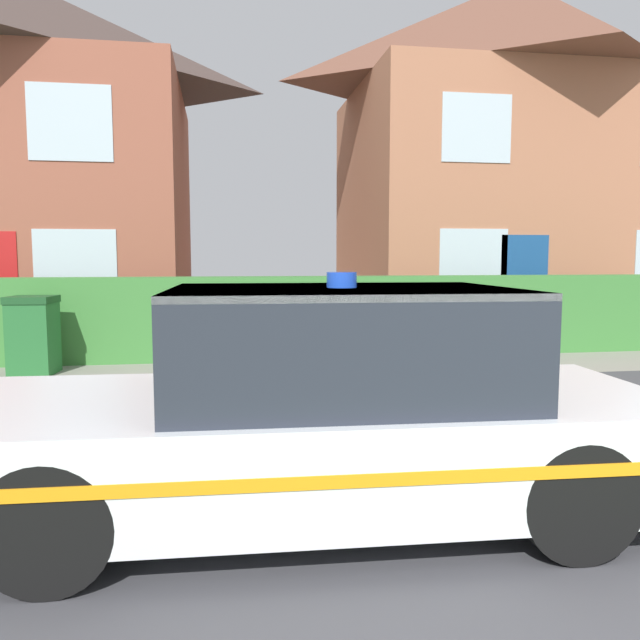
# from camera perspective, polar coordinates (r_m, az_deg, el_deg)

# --- Properties ---
(road_strip) EXTENTS (28.00, 5.91, 0.01)m
(road_strip) POSITION_cam_1_polar(r_m,az_deg,el_deg) (5.73, 10.86, -11.09)
(road_strip) COLOR #424247
(road_strip) RESTS_ON ground
(garden_hedge) EXTENTS (15.99, 0.64, 1.34)m
(garden_hedge) POSITION_cam_1_polar(r_m,az_deg,el_deg) (10.30, -6.02, 0.23)
(garden_hedge) COLOR #3D7F38
(garden_hedge) RESTS_ON ground
(police_car) EXTENTS (4.49, 1.86, 1.55)m
(police_car) POSITION_cam_1_polar(r_m,az_deg,el_deg) (3.95, 0.03, -8.28)
(police_car) COLOR black
(police_car) RESTS_ON road_strip
(house_left) EXTENTS (7.97, 6.51, 7.69)m
(house_left) POSITION_cam_1_polar(r_m,az_deg,el_deg) (15.45, -27.06, 13.57)
(house_left) COLOR #93513D
(house_left) RESTS_ON ground
(house_right) EXTENTS (8.02, 5.71, 8.13)m
(house_right) POSITION_cam_1_polar(r_m,az_deg,el_deg) (16.18, 17.28, 14.35)
(house_right) COLOR #A86B4C
(house_right) RESTS_ON ground
(wheelie_bin) EXTENTS (0.65, 0.65, 1.11)m
(wheelie_bin) POSITION_cam_1_polar(r_m,az_deg,el_deg) (9.74, -24.74, -1.24)
(wheelie_bin) COLOR #23662D
(wheelie_bin) RESTS_ON ground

